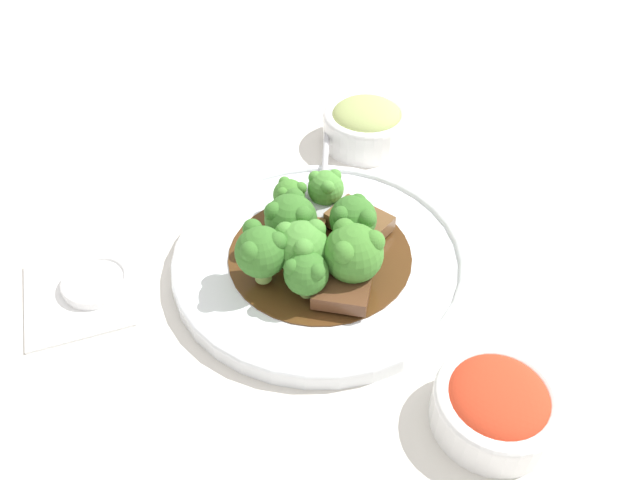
# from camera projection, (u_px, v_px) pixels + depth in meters

# --- Properties ---
(ground_plane) EXTENTS (4.00, 4.00, 0.00)m
(ground_plane) POSITION_uv_depth(u_px,v_px,m) (320.00, 265.00, 0.60)
(ground_plane) COLOR silver
(main_plate) EXTENTS (0.28, 0.28, 0.02)m
(main_plate) POSITION_uv_depth(u_px,v_px,m) (320.00, 258.00, 0.60)
(main_plate) COLOR white
(main_plate) RESTS_ON ground_plane
(beef_strip_0) EXTENTS (0.05, 0.06, 0.01)m
(beef_strip_0) POSITION_uv_depth(u_px,v_px,m) (314.00, 218.00, 0.62)
(beef_strip_0) COLOR brown
(beef_strip_0) RESTS_ON main_plate
(beef_strip_1) EXTENTS (0.07, 0.07, 0.02)m
(beef_strip_1) POSITION_uv_depth(u_px,v_px,m) (359.00, 221.00, 0.61)
(beef_strip_1) COLOR brown
(beef_strip_1) RESTS_ON main_plate
(beef_strip_2) EXTENTS (0.06, 0.05, 0.01)m
(beef_strip_2) POSITION_uv_depth(u_px,v_px,m) (338.00, 294.00, 0.54)
(beef_strip_2) COLOR #56331E
(beef_strip_2) RESTS_ON main_plate
(broccoli_floret_0) EXTENTS (0.04, 0.04, 0.05)m
(broccoli_floret_0) POSITION_uv_depth(u_px,v_px,m) (306.00, 272.00, 0.53)
(broccoli_floret_0) COLOR #7FA84C
(broccoli_floret_0) RESTS_ON main_plate
(broccoli_floret_1) EXTENTS (0.03, 0.03, 0.04)m
(broccoli_floret_1) POSITION_uv_depth(u_px,v_px,m) (289.00, 194.00, 0.62)
(broccoli_floret_1) COLOR #7FA84C
(broccoli_floret_1) RESTS_ON main_plate
(broccoli_floret_2) EXTENTS (0.05, 0.05, 0.05)m
(broccoli_floret_2) POSITION_uv_depth(u_px,v_px,m) (302.00, 247.00, 0.55)
(broccoli_floret_2) COLOR #7FA84C
(broccoli_floret_2) RESTS_ON main_plate
(broccoli_floret_3) EXTENTS (0.05, 0.05, 0.05)m
(broccoli_floret_3) POSITION_uv_depth(u_px,v_px,m) (291.00, 218.00, 0.58)
(broccoli_floret_3) COLOR #8EB756
(broccoli_floret_3) RESTS_ON main_plate
(broccoli_floret_4) EXTENTS (0.05, 0.05, 0.06)m
(broccoli_floret_4) POSITION_uv_depth(u_px,v_px,m) (353.00, 252.00, 0.55)
(broccoli_floret_4) COLOR #8EB756
(broccoli_floret_4) RESTS_ON main_plate
(broccoli_floret_5) EXTENTS (0.04, 0.04, 0.04)m
(broccoli_floret_5) POSITION_uv_depth(u_px,v_px,m) (326.00, 187.00, 0.62)
(broccoli_floret_5) COLOR #7FA84C
(broccoli_floret_5) RESTS_ON main_plate
(broccoli_floret_6) EXTENTS (0.04, 0.04, 0.06)m
(broccoli_floret_6) POSITION_uv_depth(u_px,v_px,m) (355.00, 221.00, 0.57)
(broccoli_floret_6) COLOR #8EB756
(broccoli_floret_6) RESTS_ON main_plate
(broccoli_floret_7) EXTENTS (0.05, 0.05, 0.06)m
(broccoli_floret_7) POSITION_uv_depth(u_px,v_px,m) (261.00, 251.00, 0.54)
(broccoli_floret_7) COLOR #8EB756
(broccoli_floret_7) RESTS_ON main_plate
(serving_spoon) EXTENTS (0.10, 0.20, 0.01)m
(serving_spoon) POSITION_uv_depth(u_px,v_px,m) (323.00, 192.00, 0.65)
(serving_spoon) COLOR #B7B7BC
(serving_spoon) RESTS_ON main_plate
(side_bowl_kimchi) EXTENTS (0.10, 0.10, 0.04)m
(side_bowl_kimchi) POSITION_uv_depth(u_px,v_px,m) (496.00, 404.00, 0.47)
(side_bowl_kimchi) COLOR white
(side_bowl_kimchi) RESTS_ON ground_plane
(side_bowl_appetizer) EXTENTS (0.10, 0.10, 0.05)m
(side_bowl_appetizer) POSITION_uv_depth(u_px,v_px,m) (366.00, 124.00, 0.74)
(side_bowl_appetizer) COLOR white
(side_bowl_appetizer) RESTS_ON ground_plane
(sauce_dish) EXTENTS (0.06, 0.06, 0.01)m
(sauce_dish) POSITION_uv_depth(u_px,v_px,m) (96.00, 282.00, 0.58)
(sauce_dish) COLOR white
(sauce_dish) RESTS_ON ground_plane
(paper_napkin) EXTENTS (0.10, 0.11, 0.01)m
(paper_napkin) POSITION_uv_depth(u_px,v_px,m) (77.00, 294.00, 0.57)
(paper_napkin) COLOR white
(paper_napkin) RESTS_ON ground_plane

